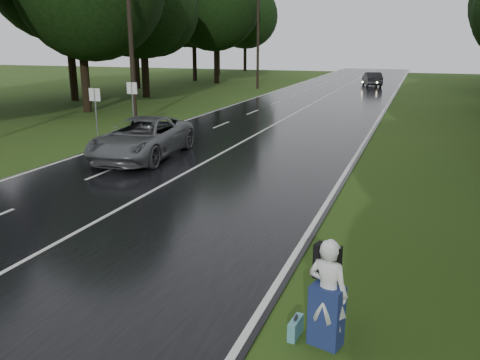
% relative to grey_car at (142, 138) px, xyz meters
% --- Properties ---
extents(ground, '(160.00, 160.00, 0.00)m').
position_rel_grey_car_xyz_m(ground, '(2.91, -10.68, -0.90)').
color(ground, '#2C4715').
rests_on(ground, ground).
extents(road, '(12.00, 140.00, 0.04)m').
position_rel_grey_car_xyz_m(road, '(2.91, 9.32, -0.88)').
color(road, black).
rests_on(road, ground).
extents(lane_center, '(0.12, 140.00, 0.01)m').
position_rel_grey_car_xyz_m(lane_center, '(2.91, 9.32, -0.85)').
color(lane_center, silver).
rests_on(lane_center, road).
extents(grey_car, '(3.40, 6.40, 1.71)m').
position_rel_grey_car_xyz_m(grey_car, '(0.00, 0.00, 0.00)').
color(grey_car, '#535659').
rests_on(grey_car, road).
extents(far_car, '(2.80, 5.02, 1.57)m').
position_rel_grey_car_xyz_m(far_car, '(5.78, 40.59, -0.07)').
color(far_car, black).
rests_on(far_car, road).
extents(hitchhiker, '(0.79, 0.75, 1.90)m').
position_rel_grey_car_xyz_m(hitchhiker, '(10.04, -11.02, -0.01)').
color(hitchhiker, silver).
rests_on(hitchhiker, ground).
extents(suitcase, '(0.18, 0.48, 0.34)m').
position_rel_grey_car_xyz_m(suitcase, '(9.52, -11.00, -0.73)').
color(suitcase, teal).
rests_on(suitcase, ground).
extents(utility_pole_mid, '(1.80, 0.28, 10.17)m').
position_rel_grey_car_xyz_m(utility_pole_mid, '(-5.59, 8.49, -0.90)').
color(utility_pole_mid, black).
rests_on(utility_pole_mid, ground).
extents(utility_pole_far, '(1.80, 0.28, 10.99)m').
position_rel_grey_car_xyz_m(utility_pole_far, '(-5.59, 33.38, -0.90)').
color(utility_pole_far, black).
rests_on(utility_pole_far, ground).
extents(road_sign_a, '(0.64, 0.10, 2.67)m').
position_rel_grey_car_xyz_m(road_sign_a, '(-4.29, 2.75, -0.90)').
color(road_sign_a, white).
rests_on(road_sign_a, ground).
extents(road_sign_b, '(0.65, 0.10, 2.71)m').
position_rel_grey_car_xyz_m(road_sign_b, '(-4.29, 6.23, -0.90)').
color(road_sign_b, white).
rests_on(road_sign_b, ground).
extents(tree_left_d, '(9.30, 9.30, 14.53)m').
position_rel_grey_car_xyz_m(tree_left_d, '(-11.51, 11.66, -0.90)').
color(tree_left_d, black).
rests_on(tree_left_d, ground).
extents(tree_left_e, '(8.72, 8.72, 13.63)m').
position_rel_grey_car_xyz_m(tree_left_e, '(-12.57, 21.80, -0.90)').
color(tree_left_e, black).
rests_on(tree_left_e, ground).
extents(tree_left_f, '(9.94, 9.94, 15.53)m').
position_rel_grey_car_xyz_m(tree_left_f, '(-12.60, 38.73, -0.90)').
color(tree_left_f, black).
rests_on(tree_left_f, ground).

